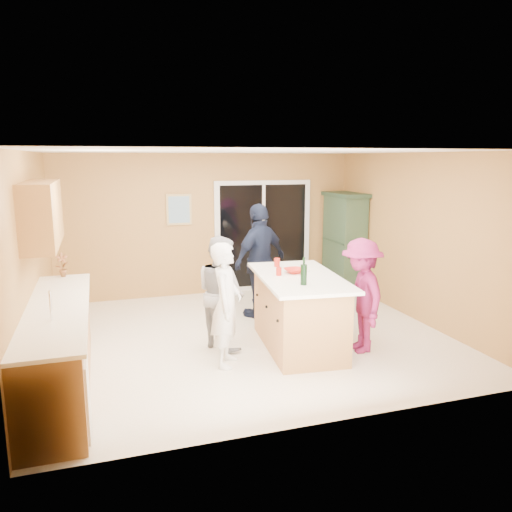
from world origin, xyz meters
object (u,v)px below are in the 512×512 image
object	(u,v)px
green_hutch	(344,244)
woman_white	(226,305)
kitchen_island	(299,314)
woman_magenta	(361,296)
woman_navy	(260,261)
woman_grey	(221,292)

from	to	relation	value
green_hutch	woman_white	xyz separation A→B (m)	(-3.02, -2.75, -0.15)
green_hutch	woman_white	world-z (taller)	green_hutch
kitchen_island	woman_magenta	distance (m)	0.86
woman_navy	woman_magenta	xyz separation A→B (m)	(0.79, -1.81, -0.16)
woman_magenta	woman_white	bearing A→B (deg)	-86.44
kitchen_island	woman_grey	bearing A→B (deg)	167.22
kitchen_island	woman_grey	distance (m)	1.08
woman_white	woman_grey	size ratio (longest dim) A/B	1.01
green_hutch	woman_navy	bearing A→B (deg)	-153.08
woman_navy	woman_magenta	bearing A→B (deg)	85.38
kitchen_island	woman_grey	world-z (taller)	woman_grey
kitchen_island	green_hutch	bearing A→B (deg)	57.61
woman_white	woman_magenta	xyz separation A→B (m)	(1.79, -0.09, -0.01)
woman_white	woman_magenta	size ratio (longest dim) A/B	1.02
green_hutch	woman_grey	bearing A→B (deg)	-143.81
woman_grey	green_hutch	bearing A→B (deg)	-72.92
woman_white	woman_magenta	world-z (taller)	woman_white
kitchen_island	woman_white	size ratio (longest dim) A/B	1.29
green_hutch	woman_navy	world-z (taller)	green_hutch
kitchen_island	green_hutch	xyz separation A→B (m)	(1.96, 2.48, 0.45)
green_hutch	woman_white	bearing A→B (deg)	-137.72
green_hutch	woman_white	distance (m)	4.09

